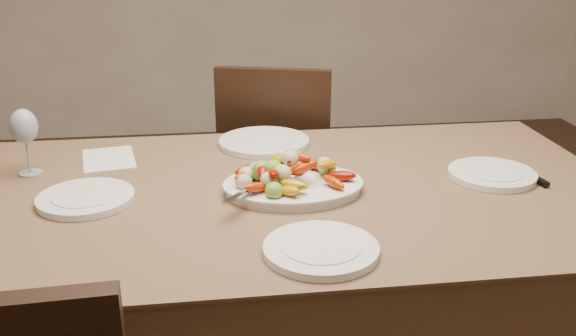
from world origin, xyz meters
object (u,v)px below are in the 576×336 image
Objects in this scene: chair_far at (281,174)px; plate_near at (321,250)px; plate_left at (86,199)px; plate_far at (264,142)px; serving_platter at (293,188)px; plate_right at (492,175)px; dining_table at (288,309)px; wine_glass at (26,140)px.

chair_far reaches higher than plate_near.
chair_far is 3.84× the size of plate_left.
plate_far is 0.75m from plate_near.
serving_platter reaches higher than plate_left.
plate_near is (-0.05, -1.20, 0.29)m from chair_far.
plate_right is (0.50, -0.82, 0.29)m from chair_far.
plate_right is (0.58, 0.01, 0.39)m from dining_table.
chair_far reaches higher than plate_left.
plate_left is 0.97× the size of plate_near.
plate_right is (0.57, 0.03, -0.00)m from serving_platter.
plate_far is (-0.04, 0.40, -0.00)m from serving_platter.
plate_near is at bearing -37.67° from wine_glass.
plate_right is at bearing 137.24° from chair_far.
chair_far is (0.08, 0.84, 0.10)m from dining_table.
wine_glass is (-0.74, 0.57, 0.09)m from plate_near.
dining_table is at bearing 93.90° from plate_near.
chair_far reaches higher than plate_right.
dining_table is 0.84m from chair_far.
plate_right is 0.96× the size of plate_near.
serving_platter is 1.77× the size of wine_glass.
plate_left is (-0.61, -0.85, 0.29)m from chair_far.
plate_far is (-0.61, 0.37, 0.00)m from plate_right.
serving_platter is 1.43× the size of plate_near.
plate_left is at bearing -178.60° from plate_right.
serving_platter is 0.54m from plate_left.
chair_far reaches higher than serving_platter.
wine_glass reaches higher than plate_near.
serving_platter reaches higher than plate_right.
plate_near is (0.03, -0.37, 0.39)m from dining_table.
plate_far is at bearing 92.31° from chair_far.
dining_table is 7.43× the size of plate_left.
chair_far is 1.09m from wine_glass.
wine_glass is (-0.73, 0.23, 0.09)m from serving_platter.
plate_left is 0.66m from plate_near.
dining_table is at bearing 119.83° from serving_platter.
plate_right is at bearing 34.07° from plate_near.
wine_glass is at bearing 53.95° from chair_far.
serving_platter is at bearing -0.54° from plate_left.
chair_far is at bearing 87.40° from plate_near.
plate_right and plate_near have the same top height.
plate_near is (0.05, -0.75, 0.00)m from plate_far.
plate_near is (-0.56, -0.38, 0.00)m from plate_right.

